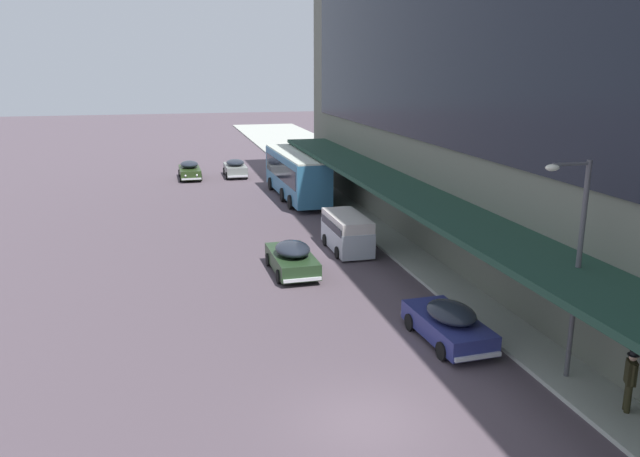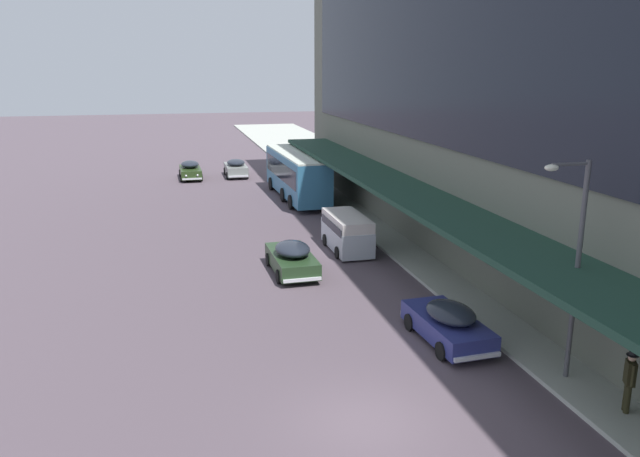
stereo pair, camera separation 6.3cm
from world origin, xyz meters
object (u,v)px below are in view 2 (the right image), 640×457
(sedan_second_mid, at_px, (448,323))
(pedestrian_at_kerb, at_px, (629,378))
(sedan_trailing_mid, at_px, (292,258))
(sedan_oncoming_front, at_px, (190,170))
(transit_bus_kerbside_front, at_px, (297,173))
(sedan_lead_mid, at_px, (236,168))
(vw_van, at_px, (346,230))
(street_lamp, at_px, (574,255))

(sedan_second_mid, xyz_separation_m, pedestrian_at_kerb, (2.78, -5.74, 0.44))
(sedan_second_mid, xyz_separation_m, sedan_trailing_mid, (-3.91, 8.90, 0.03))
(sedan_oncoming_front, distance_m, pedestrian_at_kerb, 43.31)
(sedan_second_mid, relative_size, pedestrian_at_kerb, 2.38)
(sedan_oncoming_front, bearing_deg, transit_bus_kerbside_front, -54.85)
(transit_bus_kerbside_front, xyz_separation_m, sedan_second_mid, (0.16, -25.85, -1.22))
(sedan_second_mid, distance_m, pedestrian_at_kerb, 6.39)
(transit_bus_kerbside_front, bearing_deg, pedestrian_at_kerb, -84.68)
(pedestrian_at_kerb, bearing_deg, sedan_lead_mid, 98.50)
(sedan_trailing_mid, distance_m, pedestrian_at_kerb, 16.10)
(sedan_lead_mid, height_order, pedestrian_at_kerb, pedestrian_at_kerb)
(sedan_second_mid, height_order, vw_van, vw_van)
(street_lamp, bearing_deg, sedan_trailing_mid, 116.34)
(vw_van, distance_m, street_lamp, 15.97)
(pedestrian_at_kerb, height_order, street_lamp, street_lamp)
(street_lamp, bearing_deg, transit_bus_kerbside_front, 94.67)
(transit_bus_kerbside_front, relative_size, pedestrian_at_kerb, 6.03)
(sedan_oncoming_front, relative_size, sedan_trailing_mid, 1.00)
(vw_van, height_order, street_lamp, street_lamp)
(pedestrian_at_kerb, xyz_separation_m, street_lamp, (-0.54, 2.23, 2.96))
(sedan_lead_mid, bearing_deg, pedestrian_at_kerb, -81.50)
(transit_bus_kerbside_front, bearing_deg, vw_van, -90.65)
(transit_bus_kerbside_front, distance_m, vw_van, 13.92)
(transit_bus_kerbside_front, height_order, vw_van, transit_bus_kerbside_front)
(sedan_second_mid, bearing_deg, sedan_trailing_mid, 113.71)
(sedan_oncoming_front, distance_m, sedan_trailing_mid, 27.67)
(sedan_second_mid, relative_size, sedan_oncoming_front, 0.97)
(transit_bus_kerbside_front, distance_m, sedan_second_mid, 25.88)
(sedan_trailing_mid, bearing_deg, sedan_oncoming_front, 97.54)
(sedan_lead_mid, distance_m, sedan_trailing_mid, 27.58)
(vw_van, bearing_deg, sedan_oncoming_front, 106.50)
(transit_bus_kerbside_front, relative_size, street_lamp, 1.64)
(transit_bus_kerbside_front, xyz_separation_m, pedestrian_at_kerb, (2.94, -31.59, -0.77))
(sedan_lead_mid, xyz_separation_m, sedan_trailing_mid, (-0.38, -27.58, -0.01))
(sedan_second_mid, xyz_separation_m, street_lamp, (2.23, -3.51, 3.40))
(transit_bus_kerbside_front, xyz_separation_m, sedan_oncoming_front, (-7.37, 10.47, -1.18))
(vw_van, relative_size, pedestrian_at_kerb, 2.46)
(sedan_trailing_mid, xyz_separation_m, pedestrian_at_kerb, (6.68, -14.64, 0.41))
(pedestrian_at_kerb, bearing_deg, street_lamp, 103.65)
(sedan_second_mid, height_order, street_lamp, street_lamp)
(sedan_lead_mid, bearing_deg, vw_van, -82.55)
(sedan_oncoming_front, relative_size, street_lamp, 0.66)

